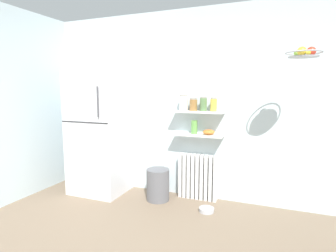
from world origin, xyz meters
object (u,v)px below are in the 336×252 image
refrigerator (99,133)px  storage_jar_1 (193,104)px  storage_jar_3 (214,104)px  storage_jar_0 (184,103)px  storage_jar_2 (203,104)px  radiator (198,177)px  trash_bin (158,185)px  vase (194,127)px  hanging_fruit_basket (304,53)px  pet_food_bowl (207,210)px  shelf_bowl (209,132)px

refrigerator → storage_jar_1: size_ratio=10.28×
storage_jar_3 → storage_jar_1: bearing=-180.0°
storage_jar_0 → storage_jar_2: (0.27, 0.00, -0.01)m
refrigerator → radiator: size_ratio=2.82×
refrigerator → storage_jar_2: (1.50, 0.22, 0.44)m
radiator → trash_bin: (-0.50, -0.25, -0.10)m
radiator → vase: (-0.05, -0.03, 0.70)m
trash_bin → hanging_fruit_basket: size_ratio=1.26×
refrigerator → radiator: 1.56m
storage_jar_1 → storage_jar_0: bearing=180.0°
storage_jar_3 → vase: storage_jar_3 is taller
storage_jar_0 → pet_food_bowl: 1.42m
radiator → trash_bin: size_ratio=1.44×
vase → shelf_bowl: vase is taller
storage_jar_0 → vase: storage_jar_0 is taller
vase → trash_bin: bearing=-153.5°
storage_jar_3 → refrigerator: bearing=-172.4°
storage_jar_1 → storage_jar_3: 0.27m
refrigerator → storage_jar_3: 1.71m
storage_jar_3 → hanging_fruit_basket: bearing=-26.2°
storage_jar_2 → storage_jar_3: storage_jar_2 is taller
refrigerator → vase: refrigerator is taller
storage_jar_0 → storage_jar_2: 0.28m
storage_jar_1 → trash_bin: (-0.43, -0.22, -1.10)m
storage_jar_0 → vase: size_ratio=1.16×
radiator → storage_jar_0: bearing=-171.7°
storage_jar_0 → storage_jar_3: storage_jar_0 is taller
storage_jar_3 → hanging_fruit_basket: (0.99, -0.49, 0.55)m
vase → storage_jar_3: bearing=0.0°
pet_food_bowl → radiator: bearing=120.6°
pet_food_bowl → trash_bin: bearing=170.4°
shelf_bowl → storage_jar_2: bearing=-180.0°
refrigerator → radiator: refrigerator is taller
hanging_fruit_basket → shelf_bowl: bearing=155.0°
refrigerator → pet_food_bowl: size_ratio=9.46×
refrigerator → storage_jar_2: size_ratio=9.26×
storage_jar_3 → hanging_fruit_basket: size_ratio=0.53×
vase → refrigerator: bearing=-170.9°
radiator → storage_jar_0: size_ratio=2.93×
vase → trash_bin: vase is taller
storage_jar_0 → storage_jar_1: bearing=0.0°
storage_jar_2 → vase: storage_jar_2 is taller
radiator → vase: bearing=-150.2°
refrigerator → storage_jar_2: 1.58m
storage_jar_1 → shelf_bowl: storage_jar_1 is taller
refrigerator → vase: 1.41m
shelf_bowl → pet_food_bowl: (0.07, -0.34, -0.93)m
trash_bin → storage_jar_3: bearing=17.5°
trash_bin → storage_jar_1: bearing=27.3°
radiator → hanging_fruit_basket: (1.20, -0.52, 1.56)m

